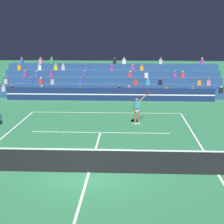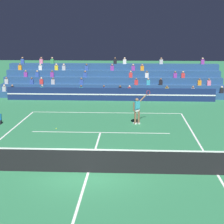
# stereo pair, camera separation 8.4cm
# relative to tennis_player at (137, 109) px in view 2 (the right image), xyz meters

# --- Properties ---
(ground_plane) EXTENTS (120.00, 120.00, 0.00)m
(ground_plane) POSITION_rel_tennis_player_xyz_m (-2.22, -8.64, -0.98)
(ground_plane) COLOR #2D7A4C
(court_lines) EXTENTS (11.10, 23.90, 0.01)m
(court_lines) POSITION_rel_tennis_player_xyz_m (-2.22, -8.64, -0.97)
(court_lines) COLOR white
(court_lines) RESTS_ON ground
(tennis_net) EXTENTS (12.00, 0.10, 1.10)m
(tennis_net) POSITION_rel_tennis_player_xyz_m (-2.22, -8.64, -0.43)
(tennis_net) COLOR slate
(tennis_net) RESTS_ON ground
(sponsor_banner_wall) EXTENTS (18.00, 0.26, 1.10)m
(sponsor_banner_wall) POSITION_rel_tennis_player_xyz_m (-2.22, 8.15, -0.43)
(sponsor_banner_wall) COLOR navy
(sponsor_banner_wall) RESTS_ON ground
(bleacher_stand) EXTENTS (20.49, 4.75, 3.38)m
(bleacher_stand) POSITION_rel_tennis_player_xyz_m (-2.23, 11.95, 0.04)
(bleacher_stand) COLOR navy
(bleacher_stand) RESTS_ON ground
(tennis_player) EXTENTS (1.17, 0.88, 2.20)m
(tennis_player) POSITION_rel_tennis_player_xyz_m (0.00, 0.00, 0.00)
(tennis_player) COLOR brown
(tennis_player) RESTS_ON ground
(tennis_ball) EXTENTS (0.07, 0.07, 0.07)m
(tennis_ball) POSITION_rel_tennis_player_xyz_m (-5.02, -1.56, -0.94)
(tennis_ball) COLOR #C6DB33
(tennis_ball) RESTS_ON ground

